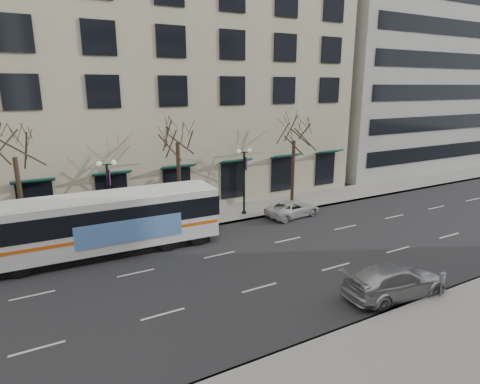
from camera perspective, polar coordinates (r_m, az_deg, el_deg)
ground at (r=22.39m, az=-0.34°, el=-11.01°), size 160.00×160.00×0.00m
sidewalk_far at (r=31.94m, az=-0.13°, el=-2.80°), size 80.00×4.00×0.15m
building_hotel at (r=39.52m, az=-18.52°, el=17.37°), size 40.00×20.00×24.00m
building_office at (r=57.34m, az=19.57°, el=21.81°), size 25.00×20.00×35.00m
tree_far_left at (r=26.70m, az=-29.65°, el=6.33°), size 3.60×3.60×8.34m
tree_far_mid at (r=28.34m, az=-8.96°, el=8.89°), size 3.60×3.60×8.55m
tree_far_right at (r=33.13m, az=7.74°, el=8.93°), size 3.60×3.60×8.06m
lamp_post_left at (r=27.19m, az=-18.10°, el=-0.43°), size 1.22×0.45×5.21m
lamp_post_right at (r=30.51m, az=0.60°, el=1.94°), size 1.22×0.45×5.21m
city_bus at (r=25.08m, az=-18.30°, el=-4.01°), size 13.45×3.40×3.62m
silver_car at (r=20.91m, az=21.15°, el=-11.71°), size 5.47×2.63×1.54m
white_pickup at (r=31.16m, az=7.49°, el=-2.35°), size 4.64×2.54×1.23m
pay_station at (r=21.34m, az=26.84°, el=-11.04°), size 0.28×0.20×1.21m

